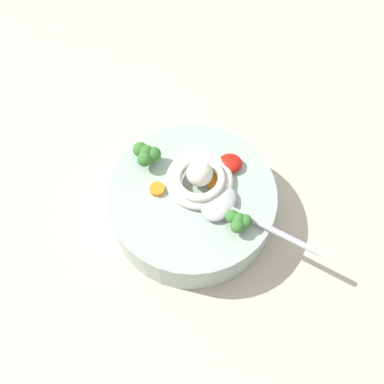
{
  "coord_description": "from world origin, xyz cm",
  "views": [
    {
      "loc": [
        4.32,
        -28.2,
        62.5
      ],
      "look_at": [
        -0.74,
        0.6,
        9.58
      ],
      "focal_mm": 40.67,
      "sensor_mm": 36.0,
      "label": 1
    }
  ],
  "objects": [
    {
      "name": "carrot_slice_near_spoon",
      "position": [
        2.23,
        2.74,
        9.81
      ],
      "size": [
        2.8,
        2.8,
        0.45
      ],
      "primitive_type": "cylinder",
      "color": "orange",
      "rests_on": "soup_bowl"
    },
    {
      "name": "chili_sauce_dollop",
      "position": [
        3.91,
        5.78,
        10.36
      ],
      "size": [
        3.46,
        3.11,
        1.55
      ],
      "primitive_type": "ellipsoid",
      "color": "#B2190F",
      "rests_on": "soup_bowl"
    },
    {
      "name": "broccoli_floret_front",
      "position": [
        -7.93,
        4.39,
        11.64
      ],
      "size": [
        4.16,
        3.58,
        3.29
      ],
      "color": "#7A9E60",
      "rests_on": "soup_bowl"
    },
    {
      "name": "soup_bowl",
      "position": [
        -0.74,
        0.6,
        6.35
      ],
      "size": [
        23.83,
        23.83,
        6.69
      ],
      "color": "#9EB2A3",
      "rests_on": "table_slab"
    },
    {
      "name": "carrot_slice_extra_a",
      "position": [
        -5.54,
        -0.46,
        9.95
      ],
      "size": [
        2.09,
        2.09,
        0.73
      ],
      "primitive_type": "cylinder",
      "color": "orange",
      "rests_on": "soup_bowl"
    },
    {
      "name": "broccoli_floret_center",
      "position": [
        6.1,
        -3.55,
        11.35
      ],
      "size": [
        3.57,
        3.07,
        2.82
      ],
      "color": "#7A9E60",
      "rests_on": "soup_bowl"
    },
    {
      "name": "noodle_pile",
      "position": [
        -0.21,
        2.26,
        10.89
      ],
      "size": [
        10.46,
        10.25,
        4.2
      ],
      "color": "silver",
      "rests_on": "soup_bowl"
    },
    {
      "name": "table_slab",
      "position": [
        0.0,
        0.0,
        1.44
      ],
      "size": [
        114.96,
        114.96,
        2.89
      ],
      "primitive_type": "cube",
      "color": "#BCB29E",
      "rests_on": "ground"
    },
    {
      "name": "soup_spoon",
      "position": [
        4.49,
        -1.3,
        10.38
      ],
      "size": [
        17.32,
        9.09,
        1.6
      ],
      "rotation": [
        0.0,
        0.0,
        5.93
      ],
      "color": "#B7B7BC",
      "rests_on": "soup_bowl"
    }
  ]
}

